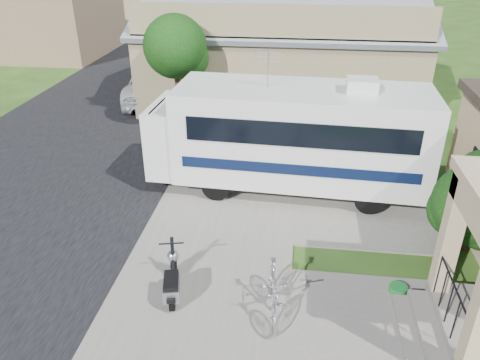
# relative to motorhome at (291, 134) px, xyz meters

# --- Properties ---
(ground) EXTENTS (120.00, 120.00, 0.00)m
(ground) POSITION_rel_motorhome_xyz_m (-0.76, -4.65, -1.81)
(ground) COLOR #214011
(street_slab) EXTENTS (9.00, 80.00, 0.02)m
(street_slab) POSITION_rel_motorhome_xyz_m (-8.26, 5.35, -1.80)
(street_slab) COLOR black
(street_slab) RESTS_ON ground
(sidewalk_slab) EXTENTS (4.00, 80.00, 0.06)m
(sidewalk_slab) POSITION_rel_motorhome_xyz_m (-1.76, 5.35, -1.78)
(sidewalk_slab) COLOR #64625A
(sidewalk_slab) RESTS_ON ground
(driveway_slab) EXTENTS (7.00, 6.00, 0.05)m
(driveway_slab) POSITION_rel_motorhome_xyz_m (0.74, -0.15, -1.79)
(driveway_slab) COLOR #64625A
(driveway_slab) RESTS_ON ground
(walk_slab) EXTENTS (4.00, 3.00, 0.05)m
(walk_slab) POSITION_rel_motorhome_xyz_m (2.24, -5.65, -1.79)
(walk_slab) COLOR #64625A
(walk_slab) RESTS_ON ground
(warehouse) EXTENTS (12.50, 8.40, 5.04)m
(warehouse) POSITION_rel_motorhome_xyz_m (-0.76, 9.32, 0.18)
(warehouse) COLOR #7D6D4E
(warehouse) RESTS_ON ground
(distant_bldg_far) EXTENTS (10.00, 8.00, 4.00)m
(distant_bldg_far) POSITION_rel_motorhome_xyz_m (-17.76, 17.35, 0.19)
(distant_bldg_far) COLOR brown
(distant_bldg_far) RESTS_ON ground
(distant_bldg_near) EXTENTS (8.00, 7.00, 3.20)m
(distant_bldg_near) POSITION_rel_motorhome_xyz_m (-15.76, 29.35, -0.21)
(distant_bldg_near) COLOR #7D6D4E
(distant_bldg_near) RESTS_ON ground
(street_tree_a) EXTENTS (2.44, 2.40, 4.58)m
(street_tree_a) POSITION_rel_motorhome_xyz_m (-4.46, 4.40, 1.44)
(street_tree_a) COLOR #312116
(street_tree_a) RESTS_ON ground
(street_tree_b) EXTENTS (2.44, 2.40, 4.73)m
(street_tree_b) POSITION_rel_motorhome_xyz_m (-4.46, 14.40, 1.58)
(street_tree_b) COLOR #312116
(street_tree_b) RESTS_ON ground
(motorhome) EXTENTS (8.34, 2.99, 4.22)m
(motorhome) POSITION_rel_motorhome_xyz_m (0.00, 0.00, 0.00)
(motorhome) COLOR silver
(motorhome) RESTS_ON ground
(shrub) EXTENTS (2.21, 2.11, 2.71)m
(shrub) POSITION_rel_motorhome_xyz_m (4.60, -2.64, -0.42)
(shrub) COLOR #312116
(shrub) RESTS_ON ground
(scooter) EXTENTS (0.68, 1.57, 1.04)m
(scooter) POSITION_rel_motorhome_xyz_m (-2.32, -5.39, -1.34)
(scooter) COLOR black
(scooter) RESTS_ON ground
(bicycle) EXTENTS (0.72, 1.92, 1.13)m
(bicycle) POSITION_rel_motorhome_xyz_m (-0.12, -5.63, -1.25)
(bicycle) COLOR #9D9CA4
(bicycle) RESTS_ON ground
(pickup_truck) EXTENTS (3.57, 5.97, 1.55)m
(pickup_truck) POSITION_rel_motorhome_xyz_m (-6.67, 8.16, -1.03)
(pickup_truck) COLOR beige
(pickup_truck) RESTS_ON ground
(van) EXTENTS (2.67, 6.29, 1.81)m
(van) POSITION_rel_motorhome_xyz_m (-7.39, 14.92, -0.91)
(van) COLOR beige
(van) RESTS_ON ground
(garden_hose) EXTENTS (0.39, 0.39, 0.18)m
(garden_hose) POSITION_rel_motorhome_xyz_m (2.60, -4.66, -1.72)
(garden_hose) COLOR #156D27
(garden_hose) RESTS_ON ground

